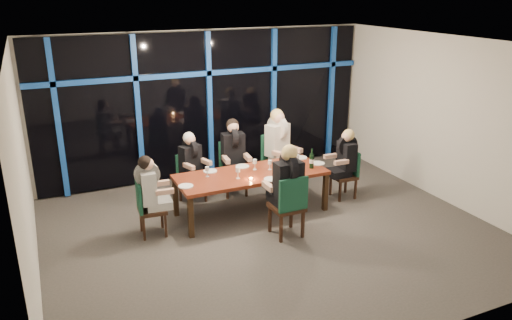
# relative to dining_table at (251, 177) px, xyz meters

# --- Properties ---
(room) EXTENTS (7.04, 7.00, 3.02)m
(room) POSITION_rel_dining_table_xyz_m (0.00, -0.80, 1.34)
(room) COLOR #4E4945
(room) RESTS_ON ground
(window_wall) EXTENTS (6.86, 0.43, 2.94)m
(window_wall) POSITION_rel_dining_table_xyz_m (0.01, 2.13, 0.87)
(window_wall) COLOR black
(window_wall) RESTS_ON ground
(dining_table) EXTENTS (2.60, 1.00, 0.75)m
(dining_table) POSITION_rel_dining_table_xyz_m (0.00, 0.00, 0.00)
(dining_table) COLOR maroon
(dining_table) RESTS_ON ground
(chair_far_left) EXTENTS (0.53, 0.53, 0.91)m
(chair_far_left) POSITION_rel_dining_table_xyz_m (-0.81, 0.97, -0.18)
(chair_far_left) COLOR #311B10
(chair_far_left) RESTS_ON ground
(chair_far_mid) EXTENTS (0.51, 0.51, 1.01)m
(chair_far_mid) POSITION_rel_dining_table_xyz_m (0.05, 1.00, -0.12)
(chair_far_mid) COLOR #311B10
(chair_far_mid) RESTS_ON ground
(chair_far_right) EXTENTS (0.64, 0.64, 1.08)m
(chair_far_right) POSITION_rel_dining_table_xyz_m (0.94, 0.96, -0.08)
(chair_far_right) COLOR #311B10
(chair_far_right) RESTS_ON ground
(chair_end_left) EXTENTS (0.46, 0.46, 0.91)m
(chair_end_left) POSITION_rel_dining_table_xyz_m (-1.85, -0.08, -0.17)
(chair_end_left) COLOR #311B10
(chair_end_left) RESTS_ON ground
(chair_end_right) EXTENTS (0.43, 0.43, 0.91)m
(chair_end_right) POSITION_rel_dining_table_xyz_m (1.94, -0.08, -0.18)
(chair_end_right) COLOR #311B10
(chair_end_right) RESTS_ON ground
(chair_near_mid) EXTENTS (0.49, 0.49, 1.05)m
(chair_near_mid) POSITION_rel_dining_table_xyz_m (0.18, -1.07, -0.10)
(chair_near_mid) COLOR #311B10
(chair_near_mid) RESTS_ON ground
(diner_far_left) EXTENTS (0.53, 0.62, 0.88)m
(diner_far_left) POSITION_rel_dining_table_xyz_m (-0.79, 0.90, 0.18)
(diner_far_left) COLOR black
(diner_far_left) RESTS_ON ground
(diner_far_mid) EXTENTS (0.53, 0.65, 0.98)m
(diner_far_mid) POSITION_rel_dining_table_xyz_m (0.04, 0.91, 0.28)
(diner_far_mid) COLOR black
(diner_far_mid) RESTS_ON ground
(diner_far_right) EXTENTS (0.65, 0.74, 1.05)m
(diner_far_right) POSITION_rel_dining_table_xyz_m (0.97, 0.87, 0.35)
(diner_far_right) COLOR silver
(diner_far_right) RESTS_ON ground
(diner_end_left) EXTENTS (0.58, 0.47, 0.89)m
(diner_end_left) POSITION_rel_dining_table_xyz_m (-1.77, -0.09, 0.19)
(diner_end_left) COLOR black
(diner_end_left) RESTS_ON ground
(diner_end_right) EXTENTS (0.57, 0.46, 0.88)m
(diner_end_right) POSITION_rel_dining_table_xyz_m (1.86, -0.08, 0.19)
(diner_end_right) COLOR black
(diner_end_right) RESTS_ON ground
(diner_near_mid) EXTENTS (0.52, 0.65, 1.02)m
(diner_near_mid) POSITION_rel_dining_table_xyz_m (0.18, -0.99, 0.32)
(diner_near_mid) COLOR black
(diner_near_mid) RESTS_ON ground
(plate_far_left) EXTENTS (0.24, 0.24, 0.01)m
(plate_far_left) POSITION_rel_dining_table_xyz_m (-0.62, 0.36, 0.08)
(plate_far_left) COLOR white
(plate_far_left) RESTS_ON dining_table
(plate_far_mid) EXTENTS (0.24, 0.24, 0.01)m
(plate_far_mid) POSITION_rel_dining_table_xyz_m (-0.02, 0.35, 0.08)
(plate_far_mid) COLOR white
(plate_far_mid) RESTS_ON dining_table
(plate_far_right) EXTENTS (0.24, 0.24, 0.01)m
(plate_far_right) POSITION_rel_dining_table_xyz_m (1.17, 0.34, 0.08)
(plate_far_right) COLOR white
(plate_far_right) RESTS_ON dining_table
(plate_end_left) EXTENTS (0.24, 0.24, 0.01)m
(plate_end_left) POSITION_rel_dining_table_xyz_m (-1.21, -0.13, 0.08)
(plate_end_left) COLOR white
(plate_end_left) RESTS_ON dining_table
(plate_end_right) EXTENTS (0.24, 0.24, 0.01)m
(plate_end_right) POSITION_rel_dining_table_xyz_m (1.28, -0.06, 0.08)
(plate_end_right) COLOR white
(plate_end_right) RESTS_ON dining_table
(plate_near_mid) EXTENTS (0.24, 0.24, 0.01)m
(plate_near_mid) POSITION_rel_dining_table_xyz_m (0.17, -0.42, 0.08)
(plate_near_mid) COLOR white
(plate_near_mid) RESTS_ON dining_table
(wine_bottle) EXTENTS (0.08, 0.08, 0.36)m
(wine_bottle) POSITION_rel_dining_table_xyz_m (1.07, -0.22, 0.21)
(wine_bottle) COLOR black
(wine_bottle) RESTS_ON dining_table
(water_pitcher) EXTENTS (0.11, 0.10, 0.18)m
(water_pitcher) POSITION_rel_dining_table_xyz_m (0.74, -0.25, 0.16)
(water_pitcher) COLOR white
(water_pitcher) RESTS_ON dining_table
(tea_light) EXTENTS (0.05, 0.05, 0.03)m
(tea_light) POSITION_rel_dining_table_xyz_m (-0.13, -0.27, 0.08)
(tea_light) COLOR #FDA84C
(tea_light) RESTS_ON dining_table
(wine_glass_a) EXTENTS (0.08, 0.08, 0.20)m
(wine_glass_a) POSITION_rel_dining_table_xyz_m (-0.31, -0.15, 0.21)
(wine_glass_a) COLOR silver
(wine_glass_a) RESTS_ON dining_table
(wine_glass_b) EXTENTS (0.07, 0.07, 0.19)m
(wine_glass_b) POSITION_rel_dining_table_xyz_m (0.13, 0.13, 0.21)
(wine_glass_b) COLOR white
(wine_glass_b) RESTS_ON dining_table
(wine_glass_c) EXTENTS (0.07, 0.07, 0.17)m
(wine_glass_c) POSITION_rel_dining_table_xyz_m (0.36, 0.02, 0.19)
(wine_glass_c) COLOR silver
(wine_glass_c) RESTS_ON dining_table
(wine_glass_d) EXTENTS (0.07, 0.07, 0.18)m
(wine_glass_d) POSITION_rel_dining_table_xyz_m (-0.74, 0.15, 0.20)
(wine_glass_d) COLOR silver
(wine_glass_d) RESTS_ON dining_table
(wine_glass_e) EXTENTS (0.07, 0.07, 0.18)m
(wine_glass_e) POSITION_rel_dining_table_xyz_m (0.94, 0.06, 0.20)
(wine_glass_e) COLOR white
(wine_glass_e) RESTS_ON dining_table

